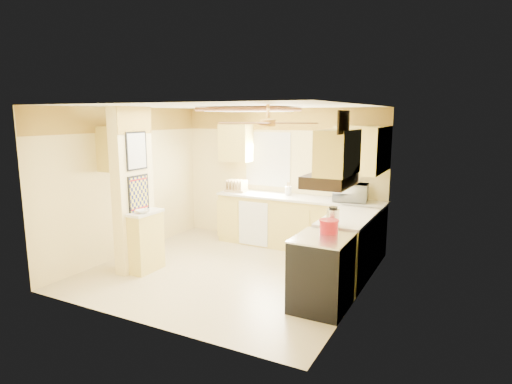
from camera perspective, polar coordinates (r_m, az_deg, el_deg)
The scene contains 34 objects.
floor at distance 6.71m, azimuth -3.66°, elevation -10.51°, with size 4.00×4.00×0.00m, color #C5B188.
ceiling at distance 6.28m, azimuth -3.93°, elevation 11.36°, with size 4.00×4.00×0.00m, color white.
wall_back at distance 8.04m, azimuth 3.22°, elevation 2.19°, with size 4.00×4.00×0.00m, color #F6DF96.
wall_front at distance 4.89m, azimuth -15.40°, elevation -3.45°, with size 4.00×4.00×0.00m, color #F6DF96.
wall_left at distance 7.60m, azimuth -16.82°, elevation 1.28°, with size 3.80×3.80×0.00m, color #F6DF96.
wall_right at distance 5.63m, azimuth 13.93°, elevation -1.61°, with size 3.80×3.80×0.00m, color #F6DF96.
wallpaper_border at distance 7.94m, azimuth 3.24°, elevation 9.69°, with size 4.00×0.02×0.40m, color yellow.
partition_column at distance 6.76m, azimuth -16.09°, elevation 0.25°, with size 0.20×0.70×2.50m, color #F6DF96.
partition_ledge at distance 6.79m, azimuth -14.40°, elevation -6.55°, with size 0.25×0.55×0.90m, color #E1CD5E.
ledge_top at distance 6.68m, azimuth -14.58°, elevation -2.69°, with size 0.28×0.58×0.04m, color white.
lower_cabinets_back at distance 7.74m, azimuth 5.64°, elevation -4.22°, with size 3.00×0.60×0.90m, color #E1CD5E.
lower_cabinets_right at distance 6.46m, azimuth 12.29°, elevation -7.34°, with size 0.60×1.40×0.90m, color #E1CD5E.
countertop_back at distance 7.62m, azimuth 5.67°, elevation -0.81°, with size 3.04×0.64×0.04m, color white.
countertop_right at distance 6.34m, azimuth 12.36°, elevation -3.27°, with size 0.64×1.44×0.04m, color white.
dishwasher_panel at distance 7.77m, azimuth -0.38°, elevation -4.25°, with size 0.58×0.02×0.80m, color white.
window at distance 8.10m, azimuth 1.59°, elevation 4.39°, with size 0.92×0.02×1.02m.
upper_cab_back_left at distance 8.21m, azimuth -2.69°, elevation 6.57°, with size 0.60×0.35×0.70m, color #E1CD5E.
upper_cab_back_right at distance 7.31m, azimuth 13.90°, elevation 5.83°, with size 0.90×0.35×0.70m, color #E1CD5E.
upper_cab_right at distance 6.79m, azimuth 15.21°, elevation 5.45°, with size 0.35×1.00×0.70m, color #E1CD5E.
upper_cab_left_wall at distance 7.23m, azimuth -17.45°, elevation 5.61°, with size 0.35×0.75×0.70m, color #E1CD5E.
upper_cab_over_stove at distance 5.04m, azimuth 10.86°, elevation 5.21°, with size 0.35×0.76×0.52m, color #E1CD5E.
stove at distance 5.42m, azimuth 8.72°, elevation -10.57°, with size 0.68×0.77×0.92m.
range_hood at distance 5.11m, azimuth 9.82°, elevation 1.58°, with size 0.50×0.76×0.14m, color black.
poster_menu at distance 6.61m, azimuth -15.64°, elevation 5.31°, with size 0.02×0.42×0.57m.
poster_nashville at distance 6.69m, azimuth -15.38°, elevation -0.24°, with size 0.02×0.42×0.57m.
ceiling_light_panel at distance 6.66m, azimuth -0.90°, elevation 10.93°, with size 1.35×0.95×0.06m.
ceiling_fan at distance 5.18m, azimuth 1.62°, elevation 9.24°, with size 1.15×1.15×0.26m.
vent_grate at distance 4.65m, azimuth 11.60°, elevation 9.10°, with size 0.02×0.40×0.25m, color black.
microwave at distance 7.34m, azimuth 12.52°, elevation -0.06°, with size 0.55×0.37×0.31m, color white.
bowl at distance 6.57m, azimuth -14.89°, elevation -2.51°, with size 0.20×0.20×0.05m, color white.
dutch_oven at distance 5.46m, azimuth 9.70°, elevation -4.51°, with size 0.25×0.25×0.17m.
kettle at distance 5.67m, azimuth 10.22°, elevation -3.32°, with size 0.17×0.17×0.26m.
dish_rack at distance 8.12m, azimuth -2.64°, elevation 0.63°, with size 0.41×0.32×0.22m.
utensil_crock at distance 7.79m, azimuth 4.33°, elevation 0.19°, with size 0.12×0.12×0.24m.
Camera 1 is at (3.25, -5.37, 2.38)m, focal length 30.00 mm.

